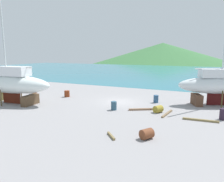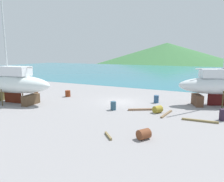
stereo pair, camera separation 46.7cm
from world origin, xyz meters
name	(u,v)px [view 2 (the right image)]	position (x,y,z in m)	size (l,w,h in m)	color
ground_plane	(109,107)	(0.00, -2.66, 0.00)	(48.96, 48.96, 0.00)	gray
sea_water	(180,73)	(0.00, 40.33, 0.00)	(150.48, 61.50, 0.01)	teal
headland_hill	(166,61)	(-22.76, 127.66, 0.00)	(164.31, 164.31, 24.29)	#396E3C
sailboat_far_slipway	(218,85)	(9.66, 2.85, 2.15)	(8.25, 5.28, 13.00)	#4F3F24
sailboat_small_center	(12,83)	(-10.34, -5.61, 2.22)	(9.86, 3.75, 17.06)	brown
barrel_tipped_left	(156,99)	(3.73, 1.36, 0.42)	(0.53, 0.53, 0.83)	#2D4F72
barrel_tipped_center	(223,115)	(10.19, -2.35, 0.46)	(0.56, 0.56, 0.93)	#2D1F31
barrel_tipped_right	(144,134)	(5.64, -8.89, 0.33)	(0.65, 0.65, 0.78)	brown
barrel_rust_mid	(36,90)	(-12.51, -0.23, 0.45)	(0.53, 0.53, 0.90)	brown
barrel_rust_near	(68,94)	(-7.09, -0.25, 0.39)	(0.65, 0.65, 0.77)	maroon
barrel_blue_faded	(158,109)	(4.87, -2.49, 0.33)	(0.65, 0.65, 0.78)	olive
barrel_by_slipway	(113,106)	(0.81, -3.41, 0.41)	(0.54, 0.54, 0.83)	#2D5065
timber_long_fore	(140,109)	(3.17, -2.42, 0.09)	(2.30, 0.20, 0.17)	#87654C
timber_short_cross	(200,121)	(8.56, -3.52, 0.07)	(2.74, 0.21, 0.15)	olive
timber_plank_far	(108,136)	(3.47, -9.60, 0.07)	(1.26, 0.13, 0.15)	olive
timber_long_aft	(166,114)	(5.75, -2.75, 0.06)	(2.57, 0.19, 0.13)	#7B6245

